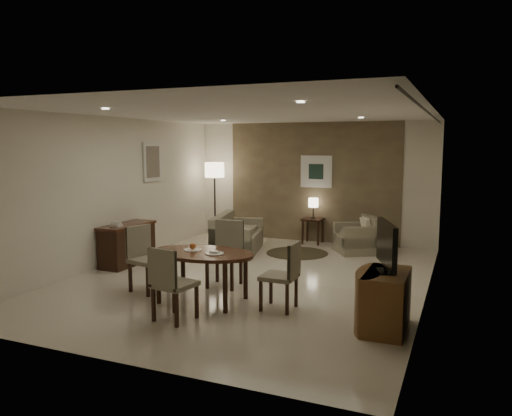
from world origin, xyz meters
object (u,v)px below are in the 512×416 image
at_px(console_desk, 127,244).
at_px(chair_near, 175,283).
at_px(armchair, 357,235).
at_px(sofa, 238,233).
at_px(chair_right, 279,276).
at_px(dining_table, 203,277).
at_px(chair_left, 149,259).
at_px(side_table, 313,231).
at_px(chair_far, 224,254).
at_px(tv_cabinet, 386,301).
at_px(floor_lamp, 215,200).

height_order(console_desk, chair_near, chair_near).
bearing_deg(armchair, chair_near, -45.33).
bearing_deg(sofa, chair_near, -179.56).
xyz_separation_m(sofa, armchair, (2.28, 0.89, -0.02)).
relative_size(chair_right, armchair, 1.11).
bearing_deg(sofa, dining_table, -177.11).
height_order(chair_left, sofa, chair_left).
height_order(chair_right, side_table, chair_right).
distance_m(dining_table, chair_right, 1.12).
xyz_separation_m(chair_left, armchair, (2.33, 3.95, -0.12)).
relative_size(chair_far, sofa, 0.62).
distance_m(chair_near, armchair, 5.04).
bearing_deg(chair_left, chair_right, -76.17).
xyz_separation_m(tv_cabinet, chair_right, (-1.44, 0.20, 0.11)).
relative_size(chair_far, floor_lamp, 0.57).
relative_size(chair_far, chair_left, 1.03).
bearing_deg(tv_cabinet, side_table, 115.89).
bearing_deg(dining_table, tv_cabinet, -2.53).
distance_m(sofa, armchair, 2.45).
bearing_deg(chair_right, floor_lamp, -143.14).
bearing_deg(dining_table, chair_far, 93.55).
distance_m(tv_cabinet, sofa, 4.78).
distance_m(dining_table, chair_far, 0.80).
bearing_deg(chair_right, armchair, 176.68).
height_order(chair_left, floor_lamp, floor_lamp).
relative_size(console_desk, tv_cabinet, 1.33).
bearing_deg(chair_right, tv_cabinet, 82.14).
relative_size(sofa, side_table, 2.89).
bearing_deg(side_table, armchair, -26.77).
distance_m(tv_cabinet, dining_table, 2.55).
xyz_separation_m(dining_table, chair_right, (1.11, 0.09, 0.11)).
distance_m(console_desk, tv_cabinet, 5.11).
bearing_deg(side_table, console_desk, -128.81).
distance_m(console_desk, dining_table, 2.72).
xyz_separation_m(chair_near, side_table, (0.20, 5.42, -0.19)).
relative_size(console_desk, chair_right, 1.30).
bearing_deg(console_desk, chair_right, -20.59).
distance_m(console_desk, armchair, 4.56).
bearing_deg(sofa, chair_right, -159.89).
height_order(chair_near, side_table, chair_near).
distance_m(chair_far, side_table, 3.85).
xyz_separation_m(chair_left, floor_lamp, (-1.10, 4.26, 0.40)).
xyz_separation_m(console_desk, dining_table, (2.34, -1.39, -0.02)).
bearing_deg(console_desk, tv_cabinet, -17.05).
bearing_deg(sofa, armchair, -81.97).
xyz_separation_m(tv_cabinet, armchair, (-1.20, 4.17, 0.02)).
distance_m(chair_left, floor_lamp, 4.42).
height_order(tv_cabinet, dining_table, dining_table).
distance_m(chair_far, armchair, 3.57).
relative_size(chair_near, chair_right, 1.03).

